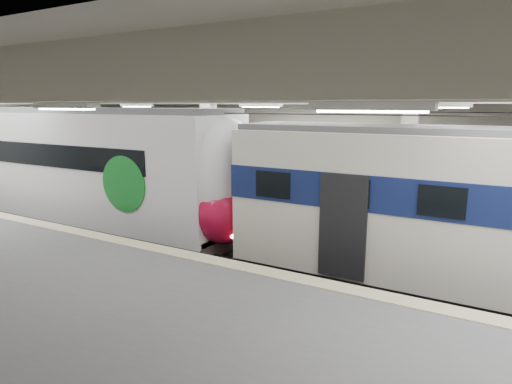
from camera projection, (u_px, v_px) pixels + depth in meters
The scene contains 4 objects.
station_hall at pixel (199, 165), 12.39m from camera, with size 36.00×24.00×5.75m.
modern_emu at pixel (108, 172), 16.81m from camera, with size 15.23×3.14×4.85m.
older_rer at pixel (493, 215), 10.44m from camera, with size 13.44×2.97×4.43m.
far_train at pixel (221, 164), 20.76m from camera, with size 12.74×2.74×4.11m.
Camera 1 is at (7.46, -11.65, 4.97)m, focal length 30.00 mm.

